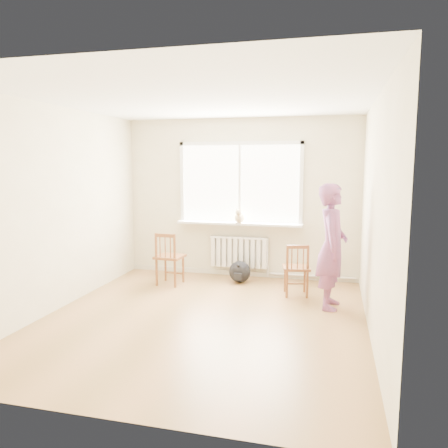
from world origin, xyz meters
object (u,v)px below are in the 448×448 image
Objects in this scene: chair_left at (169,259)px; cat at (240,217)px; person at (332,246)px; chair_right at (297,270)px; backpack at (240,272)px.

cat reaches higher than chair_left.
chair_right is at bearing 53.56° from person.
cat is (-1.52, 1.17, 0.22)m from person.
person is 1.93m from cat.
cat is at bearing -142.25° from chair_left.
backpack is (1.08, 0.41, -0.25)m from chair_left.
chair_left is 1.09× the size of chair_right.
cat is (-1.02, 0.77, 0.66)m from chair_right.
chair_left is 1.18m from backpack.
person reaches higher than chair_right.
person is at bearing 129.67° from chair_right.
cat is 1.12× the size of backpack.
chair_left is at bearing 81.68° from person.
person reaches higher than cat.
chair_right is 2.19× the size of backpack.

